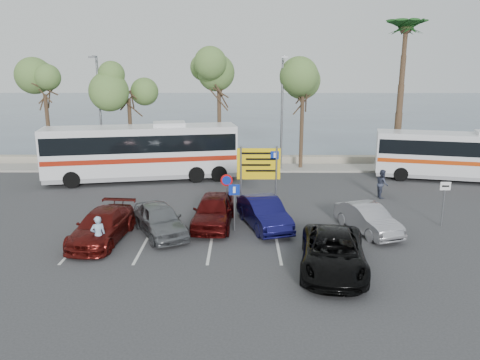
{
  "coord_description": "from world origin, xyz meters",
  "views": [
    {
      "loc": [
        0.16,
        -19.95,
        7.65
      ],
      "look_at": [
        0.05,
        3.0,
        1.91
      ],
      "focal_mm": 35.0,
      "sensor_mm": 36.0,
      "label": 1
    }
  ],
  "objects_px": {
    "street_lamp_right": "(282,107)",
    "car_red": "(214,210)",
    "car_blue": "(264,213)",
    "direction_sign": "(259,169)",
    "coach_bus_left": "(142,154)",
    "suv_black": "(333,252)",
    "pedestrian_far": "(382,184)",
    "car_silver_b": "(368,219)",
    "pedestrian_near": "(98,235)",
    "street_lamp_left": "(100,107)",
    "car_silver_a": "(160,219)",
    "coach_bus_right": "(461,158)",
    "car_maroon": "(102,226)"
  },
  "relations": [
    {
      "from": "car_silver_b",
      "to": "pedestrian_far",
      "type": "bearing_deg",
      "value": 49.17
    },
    {
      "from": "street_lamp_right",
      "to": "car_blue",
      "type": "height_order",
      "value": "street_lamp_right"
    },
    {
      "from": "pedestrian_near",
      "to": "pedestrian_far",
      "type": "bearing_deg",
      "value": -175.16
    },
    {
      "from": "coach_bus_right",
      "to": "car_red",
      "type": "xyz_separation_m",
      "value": [
        -15.9,
        -9.0,
        -0.8
      ]
    },
    {
      "from": "suv_black",
      "to": "coach_bus_left",
      "type": "bearing_deg",
      "value": 134.53
    },
    {
      "from": "direction_sign",
      "to": "car_red",
      "type": "distance_m",
      "value": 3.24
    },
    {
      "from": "pedestrian_far",
      "to": "direction_sign",
      "type": "bearing_deg",
      "value": 115.42
    },
    {
      "from": "direction_sign",
      "to": "car_silver_a",
      "type": "bearing_deg",
      "value": -147.84
    },
    {
      "from": "street_lamp_left",
      "to": "car_silver_a",
      "type": "distance_m",
      "value": 15.19
    },
    {
      "from": "street_lamp_left",
      "to": "car_blue",
      "type": "distance_m",
      "value": 17.02
    },
    {
      "from": "street_lamp_right",
      "to": "car_blue",
      "type": "xyz_separation_m",
      "value": [
        -1.8,
        -12.22,
        -3.88
      ]
    },
    {
      "from": "coach_bus_right",
      "to": "street_lamp_right",
      "type": "bearing_deg",
      "value": 165.53
    },
    {
      "from": "street_lamp_right",
      "to": "car_maroon",
      "type": "bearing_deg",
      "value": -122.65
    },
    {
      "from": "car_silver_a",
      "to": "car_red",
      "type": "distance_m",
      "value": 2.68
    },
    {
      "from": "suv_black",
      "to": "direction_sign",
      "type": "bearing_deg",
      "value": 119.91
    },
    {
      "from": "coach_bus_left",
      "to": "pedestrian_far",
      "type": "height_order",
      "value": "coach_bus_left"
    },
    {
      "from": "direction_sign",
      "to": "car_red",
      "type": "bearing_deg",
      "value": -142.4
    },
    {
      "from": "street_lamp_left",
      "to": "pedestrian_far",
      "type": "distance_m",
      "value": 20.01
    },
    {
      "from": "street_lamp_right",
      "to": "car_silver_b",
      "type": "distance_m",
      "value": 13.81
    },
    {
      "from": "coach_bus_left",
      "to": "car_silver_b",
      "type": "distance_m",
      "value": 15.97
    },
    {
      "from": "coach_bus_right",
      "to": "pedestrian_far",
      "type": "relative_size",
      "value": 6.67
    },
    {
      "from": "street_lamp_left",
      "to": "car_silver_a",
      "type": "xyz_separation_m",
      "value": [
        6.4,
        -13.22,
        -3.88
      ]
    },
    {
      "from": "coach_bus_left",
      "to": "car_blue",
      "type": "relative_size",
      "value": 2.92
    },
    {
      "from": "car_blue",
      "to": "car_silver_a",
      "type": "bearing_deg",
      "value": 174.99
    },
    {
      "from": "suv_black",
      "to": "pedestrian_near",
      "type": "relative_size",
      "value": 3.15
    },
    {
      "from": "street_lamp_left",
      "to": "car_silver_a",
      "type": "height_order",
      "value": "street_lamp_left"
    },
    {
      "from": "street_lamp_right",
      "to": "pedestrian_near",
      "type": "bearing_deg",
      "value": -119.34
    },
    {
      "from": "car_silver_a",
      "to": "car_maroon",
      "type": "height_order",
      "value": "car_silver_a"
    },
    {
      "from": "street_lamp_right",
      "to": "car_blue",
      "type": "relative_size",
      "value": 1.84
    },
    {
      "from": "car_maroon",
      "to": "coach_bus_left",
      "type": "bearing_deg",
      "value": 98.44
    },
    {
      "from": "suv_black",
      "to": "pedestrian_far",
      "type": "height_order",
      "value": "pedestrian_far"
    },
    {
      "from": "coach_bus_left",
      "to": "car_blue",
      "type": "bearing_deg",
      "value": -50.08
    },
    {
      "from": "direction_sign",
      "to": "suv_black",
      "type": "relative_size",
      "value": 0.7
    },
    {
      "from": "car_blue",
      "to": "car_red",
      "type": "xyz_separation_m",
      "value": [
        -2.4,
        0.2,
        0.05
      ]
    },
    {
      "from": "pedestrian_near",
      "to": "pedestrian_far",
      "type": "height_order",
      "value": "pedestrian_far"
    },
    {
      "from": "car_maroon",
      "to": "car_red",
      "type": "height_order",
      "value": "car_red"
    },
    {
      "from": "coach_bus_left",
      "to": "car_red",
      "type": "distance_m",
      "value": 10.5
    },
    {
      "from": "direction_sign",
      "to": "car_silver_b",
      "type": "height_order",
      "value": "direction_sign"
    },
    {
      "from": "street_lamp_right",
      "to": "street_lamp_left",
      "type": "bearing_deg",
      "value": 180.0
    },
    {
      "from": "car_silver_a",
      "to": "suv_black",
      "type": "height_order",
      "value": "car_silver_a"
    },
    {
      "from": "street_lamp_right",
      "to": "car_red",
      "type": "bearing_deg",
      "value": -109.26
    },
    {
      "from": "coach_bus_left",
      "to": "street_lamp_right",
      "type": "bearing_deg",
      "value": 17.63
    },
    {
      "from": "car_silver_a",
      "to": "pedestrian_near",
      "type": "xyz_separation_m",
      "value": [
        -2.12,
        -2.3,
        0.1
      ]
    },
    {
      "from": "coach_bus_right",
      "to": "car_blue",
      "type": "bearing_deg",
      "value": -145.72
    },
    {
      "from": "car_blue",
      "to": "direction_sign",
      "type": "bearing_deg",
      "value": 79.14
    },
    {
      "from": "direction_sign",
      "to": "car_red",
      "type": "relative_size",
      "value": 0.8
    },
    {
      "from": "direction_sign",
      "to": "suv_black",
      "type": "xyz_separation_m",
      "value": [
        2.6,
        -6.7,
        -1.71
      ]
    },
    {
      "from": "suv_black",
      "to": "car_maroon",
      "type": "bearing_deg",
      "value": 171.51
    },
    {
      "from": "car_silver_b",
      "to": "pedestrian_near",
      "type": "height_order",
      "value": "pedestrian_near"
    },
    {
      "from": "street_lamp_right",
      "to": "pedestrian_far",
      "type": "distance_m",
      "value": 9.62
    }
  ]
}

